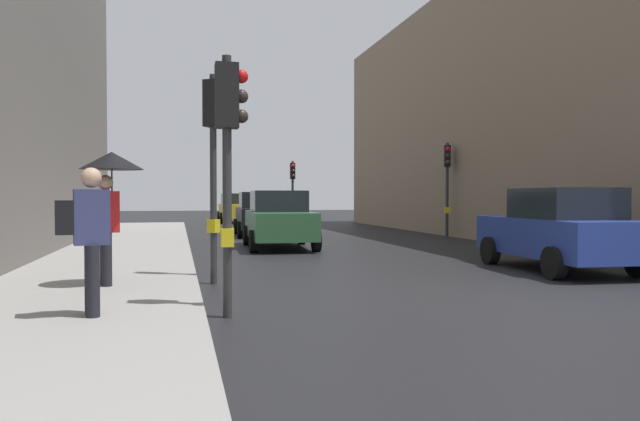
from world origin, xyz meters
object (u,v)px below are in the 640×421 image
Objects in this scene: car_green_estate at (279,219)px; pedestrian_with_umbrella at (110,181)px; car_blue_van at (560,230)px; traffic_light_far_median at (293,181)px; car_dark_suv at (261,214)px; pedestrian_with_grey_backpack at (88,232)px; traffic_light_near_right at (214,140)px; car_yellow_taxi at (235,208)px; traffic_light_near_left at (229,137)px; traffic_light_mid_street at (447,172)px.

car_green_estate is 2.00× the size of pedestrian_with_umbrella.
traffic_light_far_median is at bearing 96.16° from car_blue_van.
car_dark_suv is at bearing -111.34° from traffic_light_far_median.
pedestrian_with_grey_backpack is at bearing -104.54° from car_dark_suv.
car_yellow_taxi is at bearing 83.87° from traffic_light_near_right.
traffic_light_near_left is 23.42m from traffic_light_far_median.
traffic_light_near_right reaches higher than traffic_light_near_left.
pedestrian_with_umbrella reaches higher than car_green_estate.
traffic_light_near_left is 16.54m from car_dark_suv.
pedestrian_with_umbrella reaches higher than car_yellow_taxi.
traffic_light_mid_street is at bearing 55.03° from traffic_light_near_left.
pedestrian_with_grey_backpack is (-1.69, -3.41, -1.44)m from traffic_light_near_right.
car_blue_van is 2.43× the size of pedestrian_with_grey_backpack.
traffic_light_near_right reaches higher than car_green_estate.
pedestrian_with_umbrella is at bearing -116.78° from car_green_estate.
traffic_light_near_left is 0.80× the size of car_green_estate.
pedestrian_with_grey_backpack is (0.01, -2.55, -0.68)m from pedestrian_with_umbrella.
traffic_light_near_right is 25.85m from car_yellow_taxi.
traffic_light_near_left is 0.80× the size of car_dark_suv.
car_blue_van is (4.67, -12.90, 0.00)m from car_dark_suv.
pedestrian_with_grey_backpack is (-1.70, -0.32, -1.19)m from traffic_light_near_left.
car_yellow_taxi is at bearing 114.10° from traffic_light_mid_street.
car_blue_van is 9.11m from pedestrian_with_umbrella.
pedestrian_with_grey_backpack is at bearing -128.83° from traffic_light_mid_street.
traffic_light_far_median reaches higher than pedestrian_with_umbrella.
traffic_light_near_left reaches higher than car_yellow_taxi.
traffic_light_near_right reaches higher than car_blue_van.
traffic_light_mid_street is 8.04m from car_green_estate.
car_green_estate is (-0.23, -5.95, 0.00)m from car_dark_suv.
traffic_light_far_median is 0.81× the size of car_yellow_taxi.
traffic_light_near_right reaches higher than car_dark_suv.
traffic_light_near_left is at bearing -102.77° from traffic_light_far_median.
car_green_estate is (2.38, 7.23, -1.73)m from traffic_light_near_right.
traffic_light_mid_street reaches higher than car_yellow_taxi.
car_blue_van is at bearing 2.20° from traffic_light_near_right.
traffic_light_near_right is at bearing -104.69° from traffic_light_far_median.
pedestrian_with_umbrella is (-11.23, -11.38, -0.69)m from traffic_light_mid_street.
traffic_light_far_median is at bearing 77.39° from car_green_estate.
traffic_light_near_right is 1.77× the size of pedestrian_with_umbrella.
pedestrian_with_umbrella is at bearing -134.61° from traffic_light_mid_street.
car_blue_van is at bearing 24.84° from traffic_light_near_left.
traffic_light_mid_street is at bearing 45.39° from pedestrian_with_umbrella.
traffic_light_near_left is at bearing -99.10° from car_dark_suv.
traffic_light_far_median is at bearing 75.31° from traffic_light_near_right.
car_yellow_taxi is (2.75, 28.73, -1.48)m from traffic_light_near_left.
car_yellow_taxi is 2.38× the size of pedestrian_with_grey_backpack.
car_green_estate is (2.37, 10.32, -1.48)m from traffic_light_near_left.
traffic_light_near_right is 2.06m from pedestrian_with_umbrella.
pedestrian_with_umbrella reaches higher than car_dark_suv.
car_dark_suv is at bearing 80.90° from traffic_light_near_left.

